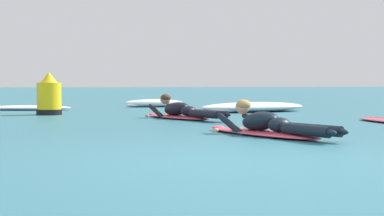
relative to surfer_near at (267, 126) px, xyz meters
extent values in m
plane|color=#2D6B7A|center=(-0.91, 7.75, -0.14)|extent=(120.00, 120.00, 0.00)
ellipsoid|color=#E54C66|center=(-0.04, 0.09, -0.10)|extent=(1.39, 2.20, 0.07)
ellipsoid|color=#E54C66|center=(-0.46, 1.03, -0.09)|extent=(0.26, 0.26, 0.06)
ellipsoid|color=black|center=(-0.06, 0.13, 0.06)|extent=(0.64, 0.77, 0.35)
ellipsoid|color=black|center=(0.10, -0.22, 0.03)|extent=(0.42, 0.39, 0.20)
cylinder|color=black|center=(0.26, -0.77, 0.00)|extent=(0.43, 0.83, 0.14)
ellipsoid|color=black|center=(0.41, -1.16, 0.00)|extent=(0.18, 0.24, 0.08)
cylinder|color=black|center=(0.41, -0.71, 0.00)|extent=(0.51, 0.80, 0.14)
ellipsoid|color=black|center=(0.60, -1.07, 0.00)|extent=(0.18, 0.24, 0.08)
cylinder|color=black|center=(-0.41, 0.38, -0.02)|extent=(0.32, 0.57, 0.34)
sphere|color=tan|center=(-0.57, 0.73, -0.12)|extent=(0.09, 0.09, 0.09)
cylinder|color=black|center=(0.00, 0.54, -0.02)|extent=(0.32, 0.57, 0.34)
sphere|color=tan|center=(-0.15, 0.87, -0.12)|extent=(0.09, 0.09, 0.09)
sphere|color=tan|center=(-0.22, 0.49, 0.25)|extent=(0.21, 0.21, 0.21)
ellipsoid|color=#AD894C|center=(-0.21, 0.47, 0.28)|extent=(0.28, 0.27, 0.16)
ellipsoid|color=#E54C66|center=(-0.64, 3.93, -0.10)|extent=(1.33, 1.95, 0.07)
ellipsoid|color=#E54C66|center=(-1.05, 4.75, -0.09)|extent=(0.26, 0.26, 0.06)
ellipsoid|color=black|center=(-0.66, 3.98, 0.06)|extent=(0.67, 0.81, 0.35)
ellipsoid|color=black|center=(-0.48, 3.62, 0.03)|extent=(0.43, 0.40, 0.20)
cylinder|color=black|center=(-0.29, 3.05, 0.00)|extent=(0.48, 0.87, 0.14)
ellipsoid|color=black|center=(-0.11, 2.65, 0.00)|extent=(0.19, 0.24, 0.08)
cylinder|color=black|center=(-0.15, 3.12, 0.00)|extent=(0.56, 0.83, 0.14)
ellipsoid|color=black|center=(0.07, 2.74, 0.00)|extent=(0.19, 0.24, 0.08)
cylinder|color=black|center=(-1.03, 4.22, -0.02)|extent=(0.33, 0.55, 0.33)
sphere|color=tan|center=(-1.20, 4.56, -0.12)|extent=(0.09, 0.09, 0.09)
cylinder|color=black|center=(-0.63, 4.40, -0.02)|extent=(0.33, 0.55, 0.33)
sphere|color=tan|center=(-0.79, 4.72, -0.12)|extent=(0.09, 0.09, 0.09)
sphere|color=tan|center=(-0.85, 4.34, 0.25)|extent=(0.21, 0.21, 0.21)
ellipsoid|color=#47331E|center=(-0.84, 4.33, 0.28)|extent=(0.29, 0.28, 0.16)
ellipsoid|color=white|center=(-3.98, 8.03, -0.07)|extent=(2.35, 0.90, 0.13)
ellipsoid|color=white|center=(-3.40, 8.01, -0.09)|extent=(0.85, 0.58, 0.09)
ellipsoid|color=white|center=(-4.67, 8.11, -0.10)|extent=(0.84, 0.31, 0.07)
ellipsoid|color=white|center=(1.60, 6.29, -0.02)|extent=(3.04, 1.81, 0.24)
ellipsoid|color=white|center=(2.25, 6.64, -0.05)|extent=(1.07, 0.62, 0.17)
ellipsoid|color=white|center=(0.81, 5.96, -0.07)|extent=(1.12, 0.77, 0.13)
ellipsoid|color=white|center=(-0.51, 9.42, -0.02)|extent=(1.77, 0.68, 0.23)
ellipsoid|color=white|center=(-0.07, 9.47, -0.06)|extent=(0.66, 0.38, 0.16)
ellipsoid|color=white|center=(-1.03, 9.40, -0.07)|extent=(0.66, 0.37, 0.13)
cylinder|color=yellow|center=(-3.29, 5.87, 0.22)|extent=(0.55, 0.55, 0.72)
cone|color=yellow|center=(-3.29, 5.87, 0.71)|extent=(0.38, 0.38, 0.24)
cylinder|color=black|center=(-3.29, 5.87, -0.08)|extent=(0.57, 0.57, 0.12)
camera|label=1|loc=(-2.45, -7.81, 0.62)|focal=55.34mm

